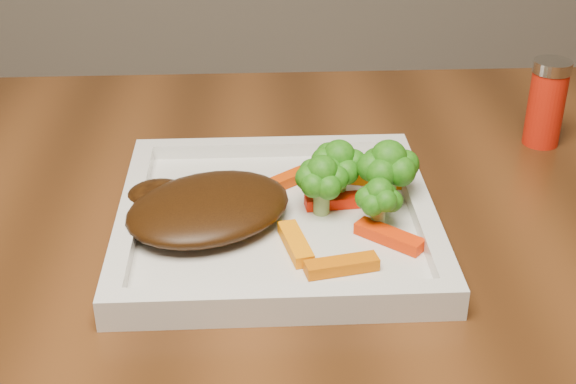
{
  "coord_description": "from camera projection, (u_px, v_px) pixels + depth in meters",
  "views": [
    {
      "loc": [
        -0.27,
        -0.67,
        1.12
      ],
      "look_at": [
        -0.24,
        -0.07,
        0.79
      ],
      "focal_mm": 50.0,
      "sensor_mm": 36.0,
      "label": 1
    }
  ],
  "objects": [
    {
      "name": "broccoli_2",
      "position": [
        379.0,
        198.0,
        0.67
      ],
      "size": [
        0.05,
        0.05,
        0.06
      ],
      "primitive_type": null,
      "rotation": [
        0.0,
        0.0,
        0.24
      ],
      "color": "#336A11",
      "rests_on": "plate"
    },
    {
      "name": "broccoli_3",
      "position": [
        322.0,
        182.0,
        0.69
      ],
      "size": [
        0.07,
        0.07,
        0.06
      ],
      "primitive_type": null,
      "rotation": [
        0.0,
        0.0,
        0.4
      ],
      "color": "#245E0F",
      "rests_on": "plate"
    },
    {
      "name": "carrot_1",
      "position": [
        389.0,
        236.0,
        0.66
      ],
      "size": [
        0.06,
        0.05,
        0.01
      ],
      "primitive_type": "cube",
      "rotation": [
        0.0,
        0.0,
        -0.72
      ],
      "color": "red",
      "rests_on": "plate"
    },
    {
      "name": "carrot_0",
      "position": [
        342.0,
        265.0,
        0.62
      ],
      "size": [
        0.06,
        0.03,
        0.01
      ],
      "primitive_type": "cube",
      "rotation": [
        0.0,
        0.0,
        0.2
      ],
      "color": "#C85C03",
      "rests_on": "plate"
    },
    {
      "name": "steak",
      "position": [
        209.0,
        208.0,
        0.68
      ],
      "size": [
        0.18,
        0.17,
        0.03
      ],
      "primitive_type": "ellipsoid",
      "rotation": [
        0.0,
        0.0,
        0.56
      ],
      "color": "#341B07",
      "rests_on": "plate"
    },
    {
      "name": "carrot_2",
      "position": [
        296.0,
        243.0,
        0.65
      ],
      "size": [
        0.03,
        0.06,
        0.01
      ],
      "primitive_type": "cube",
      "rotation": [
        0.0,
        0.0,
        1.78
      ],
      "color": "orange",
      "rests_on": "plate"
    },
    {
      "name": "carrot_4",
      "position": [
        286.0,
        180.0,
        0.74
      ],
      "size": [
        0.05,
        0.04,
        0.01
      ],
      "primitive_type": "cube",
      "rotation": [
        0.0,
        0.0,
        0.67
      ],
      "color": "#C83803",
      "rests_on": "plate"
    },
    {
      "name": "broccoli_1",
      "position": [
        387.0,
        175.0,
        0.7
      ],
      "size": [
        0.08,
        0.08,
        0.06
      ],
      "primitive_type": null,
      "rotation": [
        0.0,
        0.0,
        0.4
      ],
      "color": "#217313",
      "rests_on": "plate"
    },
    {
      "name": "carrot_6",
      "position": [
        338.0,
        201.0,
        0.71
      ],
      "size": [
        0.06,
        0.02,
        0.01
      ],
      "primitive_type": "cube",
      "rotation": [
        0.0,
        0.0,
        0.1
      ],
      "color": "#F51B04",
      "rests_on": "plate"
    },
    {
      "name": "carrot_3",
      "position": [
        383.0,
        179.0,
        0.75
      ],
      "size": [
        0.06,
        0.03,
        0.01
      ],
      "primitive_type": "cube",
      "rotation": [
        0.0,
        0.0,
        -0.27
      ],
      "color": "orange",
      "rests_on": "plate"
    },
    {
      "name": "spice_shaker",
      "position": [
        546.0,
        103.0,
        0.83
      ],
      "size": [
        0.05,
        0.05,
        0.09
      ],
      "primitive_type": "cylinder",
      "rotation": [
        0.0,
        0.0,
        0.28
      ],
      "color": "red",
      "rests_on": "dining_table"
    },
    {
      "name": "plate",
      "position": [
        277.0,
        223.0,
        0.7
      ],
      "size": [
        0.27,
        0.27,
        0.01
      ],
      "primitive_type": "cube",
      "color": "silver",
      "rests_on": "dining_table"
    },
    {
      "name": "broccoli_0",
      "position": [
        339.0,
        165.0,
        0.71
      ],
      "size": [
        0.07,
        0.07,
        0.07
      ],
      "primitive_type": null,
      "rotation": [
        0.0,
        0.0,
        -0.29
      ],
      "color": "#277012",
      "rests_on": "plate"
    }
  ]
}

